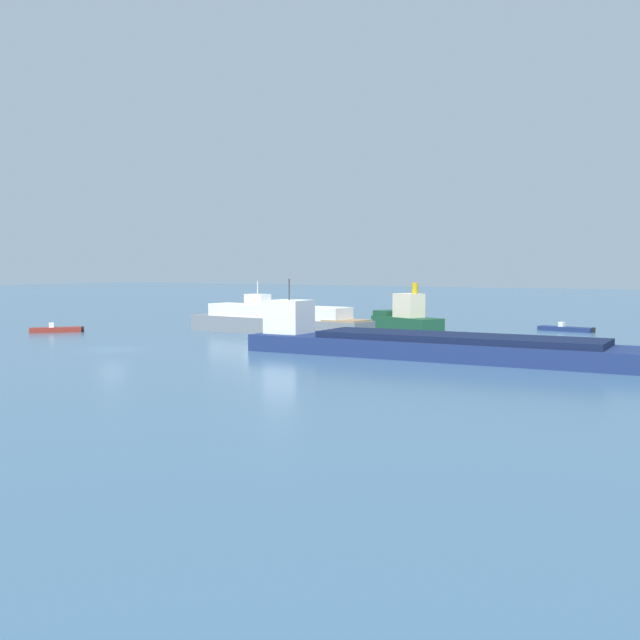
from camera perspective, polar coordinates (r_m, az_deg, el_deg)
name	(u,v)px	position (r m, az deg, el deg)	size (l,w,h in m)	color
ground_plane	(112,350)	(67.44, -15.12, -2.14)	(400.00, 400.00, 0.00)	#3D607F
tugboat	(406,318)	(85.47, 6.37, 0.17)	(9.19, 6.57, 5.25)	#19472D
fishing_skiff	(566,329)	(87.79, 17.67, -0.62)	(6.20, 2.31, 0.98)	navy
white_riverboat	(278,321)	(80.30, -3.14, -0.04)	(21.97, 5.54, 5.49)	slate
small_motorboat	(56,330)	(86.79, -18.92, -0.68)	(4.28, 4.78, 1.05)	maroon
cargo_barge	(430,344)	(60.24, 8.12, -1.79)	(31.44, 7.24, 5.96)	navy
channel_buoy_red	(322,313)	(102.60, 0.16, 0.52)	(0.70, 0.70, 1.90)	red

